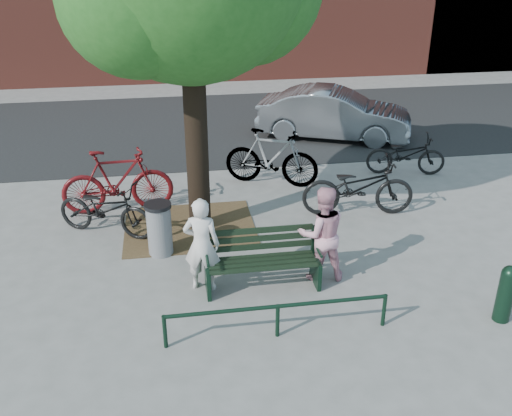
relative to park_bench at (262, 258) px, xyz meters
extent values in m
plane|color=gray|center=(0.00, -0.08, -0.48)|extent=(90.00, 90.00, 0.00)
cube|color=brown|center=(-1.00, 2.12, -0.47)|extent=(2.40, 2.00, 0.02)
cube|color=black|center=(0.00, 8.42, -0.47)|extent=(40.00, 7.00, 0.01)
cube|color=black|center=(-0.84, -0.08, -0.25)|extent=(0.06, 0.52, 0.45)
cube|color=black|center=(-0.84, 0.15, 0.19)|extent=(0.06, 0.06, 0.44)
cylinder|color=black|center=(-0.84, -0.18, 0.15)|extent=(0.04, 0.36, 0.04)
cube|color=black|center=(0.84, -0.08, -0.25)|extent=(0.06, 0.52, 0.45)
cube|color=black|center=(0.84, 0.15, 0.19)|extent=(0.06, 0.06, 0.44)
cylinder|color=black|center=(0.84, -0.18, 0.15)|extent=(0.04, 0.36, 0.04)
cube|color=black|center=(0.00, -0.08, -0.03)|extent=(1.64, 0.46, 0.04)
cube|color=black|center=(0.00, 0.15, 0.26)|extent=(1.64, 0.03, 0.47)
cylinder|color=black|center=(-1.50, -1.28, -0.23)|extent=(0.06, 0.06, 0.50)
cylinder|color=black|center=(0.00, -1.28, -0.23)|extent=(0.06, 0.06, 0.50)
cylinder|color=black|center=(1.50, -1.28, -0.23)|extent=(0.06, 0.06, 0.50)
cylinder|color=black|center=(0.00, -1.28, 0.00)|extent=(3.00, 0.06, 0.06)
cylinder|color=black|center=(-0.80, 2.12, 1.42)|extent=(0.40, 0.40, 3.80)
imported|color=silver|center=(-0.90, 0.07, 0.28)|extent=(0.62, 0.49, 1.51)
imported|color=pink|center=(0.95, 0.07, 0.30)|extent=(0.76, 0.60, 1.56)
cylinder|color=black|center=(3.20, -1.42, -0.10)|extent=(0.23, 0.23, 0.76)
sphere|color=black|center=(3.20, -1.42, 0.28)|extent=(0.23, 0.23, 0.23)
cylinder|color=gray|center=(-1.54, 1.25, -0.04)|extent=(0.41, 0.41, 0.87)
cylinder|color=black|center=(-1.54, 1.25, 0.42)|extent=(0.46, 0.46, 0.06)
imported|color=black|center=(-2.49, 2.12, 0.02)|extent=(1.98, 1.45, 0.99)
imported|color=#500B0E|center=(-2.32, 3.05, 0.16)|extent=(2.17, 0.73, 1.28)
imported|color=black|center=(2.26, 2.21, 0.09)|extent=(2.23, 1.00, 1.13)
imported|color=gray|center=(0.88, 3.94, 0.14)|extent=(2.12, 1.39, 1.24)
imported|color=black|center=(4.00, 4.05, -0.02)|extent=(1.85, 0.99, 0.92)
imported|color=gray|center=(3.11, 6.83, 0.18)|extent=(4.25, 2.87, 1.33)
camera|label=1|loc=(-1.28, -7.42, 4.42)|focal=40.00mm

